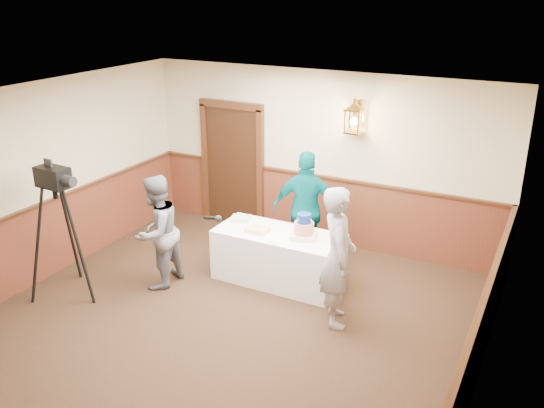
{
  "coord_description": "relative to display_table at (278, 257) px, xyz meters",
  "views": [
    {
      "loc": [
        3.39,
        -4.69,
        4.02
      ],
      "look_at": [
        0.07,
        1.7,
        1.25
      ],
      "focal_mm": 38.0,
      "sensor_mm": 36.0,
      "label": 1
    }
  ],
  "objects": [
    {
      "name": "ground",
      "position": [
        -0.07,
        -1.9,
        -0.38
      ],
      "size": [
        7.0,
        7.0,
        0.0
      ],
      "primitive_type": "plane",
      "color": "black",
      "rests_on": "ground"
    },
    {
      "name": "room_shell",
      "position": [
        -0.12,
        -1.45,
        1.15
      ],
      "size": [
        6.02,
        7.02,
        2.81
      ],
      "color": "beige",
      "rests_on": "ground"
    },
    {
      "name": "display_table",
      "position": [
        0.0,
        0.0,
        0.0
      ],
      "size": [
        1.8,
        0.8,
        0.75
      ],
      "primitive_type": "cube",
      "color": "white",
      "rests_on": "ground"
    },
    {
      "name": "tiered_cake",
      "position": [
        0.38,
        0.01,
        0.51
      ],
      "size": [
        0.41,
        0.41,
        0.35
      ],
      "rotation": [
        0.0,
        0.0,
        0.25
      ],
      "color": "beige",
      "rests_on": "display_table"
    },
    {
      "name": "sheet_cake_yellow",
      "position": [
        -0.28,
        -0.11,
        0.41
      ],
      "size": [
        0.31,
        0.24,
        0.06
      ],
      "primitive_type": "cube",
      "rotation": [
        0.0,
        0.0,
        -0.03
      ],
      "color": "#DDD184",
      "rests_on": "display_table"
    },
    {
      "name": "sheet_cake_green",
      "position": [
        -0.69,
        0.14,
        0.41
      ],
      "size": [
        0.33,
        0.29,
        0.06
      ],
      "primitive_type": "cube",
      "rotation": [
        0.0,
        0.0,
        0.37
      ],
      "color": "#B0DC9B",
      "rests_on": "display_table"
    },
    {
      "name": "interviewer",
      "position": [
        -1.44,
        -0.88,
        0.44
      ],
      "size": [
        1.47,
        0.79,
        1.62
      ],
      "rotation": [
        0.0,
        0.0,
        -1.58
      ],
      "color": "slate",
      "rests_on": "ground"
    },
    {
      "name": "baker",
      "position": [
        1.12,
        -0.62,
        0.53
      ],
      "size": [
        0.69,
        0.78,
        1.8
      ],
      "primitive_type": "imported",
      "rotation": [
        0.0,
        0.0,
        2.05
      ],
      "color": "#96959A",
      "rests_on": "ground"
    },
    {
      "name": "assistant_p",
      "position": [
        0.13,
        0.68,
        0.51
      ],
      "size": [
        1.12,
        0.7,
        1.77
      ],
      "primitive_type": "imported",
      "rotation": [
        0.0,
        0.0,
        3.42
      ],
      "color": "#02585E",
      "rests_on": "ground"
    },
    {
      "name": "tv_camera_rig",
      "position": [
        -2.4,
        -1.68,
        0.45
      ],
      "size": [
        0.72,
        0.67,
        1.83
      ],
      "rotation": [
        0.0,
        0.0,
        -0.06
      ],
      "color": "black",
      "rests_on": "ground"
    }
  ]
}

